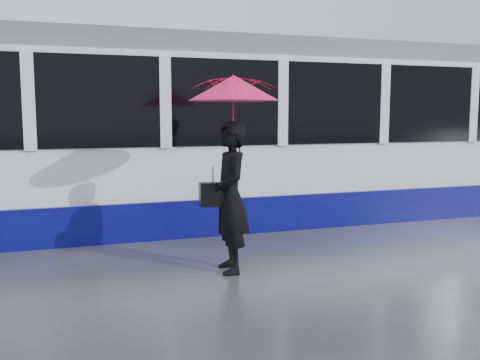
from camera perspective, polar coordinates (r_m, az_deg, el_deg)
name	(u,v)px	position (r m, az deg, el deg)	size (l,w,h in m)	color
ground	(248,254)	(7.82, 0.87, -7.88)	(90.00, 90.00, 0.00)	#2E2E34
rails	(204,221)	(10.14, -3.91, -4.38)	(34.00, 1.51, 0.02)	#3F3D38
tram	(180,135)	(9.85, -6.41, 4.80)	(26.00, 2.56, 3.35)	white
woman	(230,197)	(6.77, -1.05, -1.86)	(0.70, 0.46, 1.93)	black
umbrella	(234,106)	(6.71, -0.66, 7.91)	(1.21, 1.21, 1.30)	#F21465
handbag	(213,194)	(6.72, -2.89, -1.53)	(0.35, 0.17, 0.48)	black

